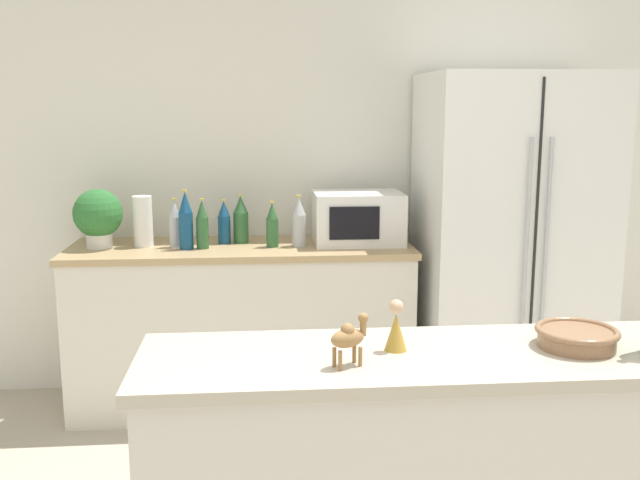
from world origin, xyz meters
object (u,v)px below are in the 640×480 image
Objects in this scene: back_bottle_2 at (202,225)px; paper_towel_roll at (143,221)px; refrigerator at (509,243)px; microwave at (358,218)px; back_bottle_5 at (186,221)px; camel_figurine at (349,337)px; back_bottle_4 at (272,225)px; fruit_bowl at (577,337)px; back_bottle_3 at (224,223)px; back_bottle_6 at (299,222)px; wise_man_figurine_blue at (396,329)px; potted_plant at (98,216)px; back_bottle_1 at (175,224)px; back_bottle_0 at (241,220)px.

paper_towel_roll is at bearing 164.90° from back_bottle_2.
refrigerator is 3.79× the size of microwave.
camel_figurine is at bearing -72.55° from back_bottle_5.
fruit_bowl is (0.83, -1.89, -0.02)m from back_bottle_4.
paper_towel_roll is 0.43m from back_bottle_3.
paper_towel_roll is at bearing -179.98° from microwave.
microwave is 1.73× the size of back_bottle_6.
back_bottle_5 reaches higher than wise_man_figurine_blue.
back_bottle_6 is at bearing 2.09° from back_bottle_2.
refrigerator reaches higher than back_bottle_6.
back_bottle_4 is (-1.29, 0.03, 0.11)m from refrigerator.
potted_plant is at bearing 176.48° from back_bottle_4.
microwave reaches higher than back_bottle_6.
back_bottle_1 is at bearing 162.59° from back_bottle_2.
paper_towel_roll is 1.02× the size of back_bottle_2.
wise_man_figurine_blue is (0.68, -1.86, 0.00)m from back_bottle_2.
wise_man_figurine_blue is at bearing -94.73° from microwave.
potted_plant is 0.92m from back_bottle_4.
wise_man_figurine_blue is (0.15, 0.11, -0.02)m from camel_figurine.
back_bottle_3 is at bearing 6.55° from paper_towel_roll.
microwave is 2.00m from fruit_bowl.
back_bottle_5 is (-0.19, -0.14, 0.03)m from back_bottle_3.
back_bottle_5 reaches higher than camel_figurine.
paper_towel_roll is at bearing 112.53° from camel_figurine.
refrigerator is at bearing 60.02° from camel_figurine.
back_bottle_3 is at bearing 176.18° from microwave.
back_bottle_1 is at bearing -13.07° from paper_towel_roll.
camel_figurine is 0.19m from wise_man_figurine_blue.
microwave is at bearing 2.35° from back_bottle_1.
back_bottle_1 is 0.98× the size of back_bottle_2.
back_bottle_6 is at bearing -4.68° from paper_towel_roll.
fruit_bowl is (1.28, -1.87, -0.05)m from back_bottle_5.
back_bottle_2 is at bearing -17.41° from back_bottle_1.
back_bottle_2 is 1.14× the size of fruit_bowl.
back_bottle_1 is 0.27m from back_bottle_3.
back_bottle_3 is 0.42m from back_bottle_6.
back_bottle_5 is (-0.28, -0.16, 0.02)m from back_bottle_0.
microwave is at bearing 11.76° from back_bottle_6.
refrigerator reaches higher than back_bottle_5.
microwave is 0.73m from back_bottle_3.
microwave is at bearing -5.85° from back_bottle_0.
back_bottle_0 is at bearing 140.88° from back_bottle_4.
back_bottle_2 reaches higher than camel_figurine.
back_bottle_5 reaches higher than back_bottle_2.
back_bottle_2 reaches higher than back_bottle_4.
paper_towel_roll is at bearing -172.76° from back_bottle_0.
back_bottle_1 reaches higher than back_bottle_4.
refrigerator is at bearing -6.67° from back_bottle_0.
microwave is at bearing 8.79° from back_bottle_4.
refrigerator is at bearing 76.01° from fruit_bowl.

